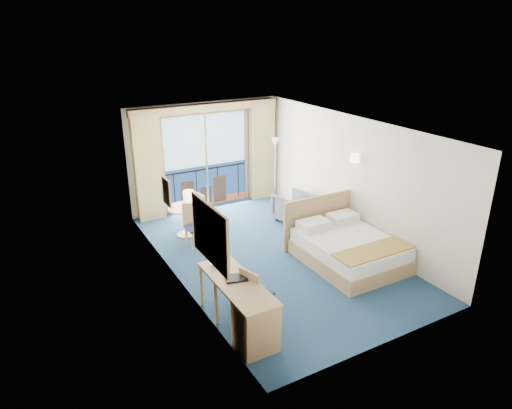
% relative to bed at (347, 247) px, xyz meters
% --- Properties ---
extents(floor, '(6.50, 6.50, 0.00)m').
position_rel_bed_xyz_m(floor, '(-1.18, 0.97, -0.31)').
color(floor, navy).
rests_on(floor, ground).
extents(room_walls, '(4.04, 6.54, 2.72)m').
position_rel_bed_xyz_m(room_walls, '(-1.18, 0.97, 1.47)').
color(room_walls, beige).
rests_on(room_walls, ground).
extents(balcony_door, '(2.36, 0.03, 2.52)m').
position_rel_bed_xyz_m(balcony_door, '(-1.19, 4.19, 0.84)').
color(balcony_door, navy).
rests_on(balcony_door, room_walls).
extents(curtain_left, '(0.65, 0.22, 2.55)m').
position_rel_bed_xyz_m(curtain_left, '(-2.73, 4.04, 0.97)').
color(curtain_left, tan).
rests_on(curtain_left, room_walls).
extents(curtain_right, '(0.65, 0.22, 2.55)m').
position_rel_bed_xyz_m(curtain_right, '(0.37, 4.04, 0.97)').
color(curtain_right, tan).
rests_on(curtain_right, room_walls).
extents(pelmet, '(3.80, 0.25, 0.18)m').
position_rel_bed_xyz_m(pelmet, '(-1.18, 4.07, 2.27)').
color(pelmet, tan).
rests_on(pelmet, room_walls).
extents(mirror, '(0.05, 1.25, 0.95)m').
position_rel_bed_xyz_m(mirror, '(-3.15, -0.53, 1.24)').
color(mirror, tan).
rests_on(mirror, room_walls).
extents(wall_print, '(0.04, 0.42, 0.52)m').
position_rel_bed_xyz_m(wall_print, '(-3.15, 1.42, 1.29)').
color(wall_print, tan).
rests_on(wall_print, room_walls).
extents(sconce_left, '(0.18, 0.18, 0.18)m').
position_rel_bed_xyz_m(sconce_left, '(-3.12, 0.37, 1.54)').
color(sconce_left, '#FFEDB2').
rests_on(sconce_left, room_walls).
extents(sconce_right, '(0.18, 0.18, 0.18)m').
position_rel_bed_xyz_m(sconce_right, '(0.76, 0.82, 1.54)').
color(sconce_right, '#FFEDB2').
rests_on(sconce_right, room_walls).
extents(bed, '(1.75, 2.08, 1.10)m').
position_rel_bed_xyz_m(bed, '(0.00, 0.00, 0.00)').
color(bed, tan).
rests_on(bed, ground).
extents(nightstand, '(0.39, 0.37, 0.51)m').
position_rel_bed_xyz_m(nightstand, '(0.60, 1.31, -0.05)').
color(nightstand, tan).
rests_on(nightstand, ground).
extents(phone, '(0.19, 0.15, 0.08)m').
position_rel_bed_xyz_m(phone, '(0.63, 1.31, 0.24)').
color(phone, silver).
rests_on(phone, nightstand).
extents(armchair, '(0.89, 0.90, 0.70)m').
position_rel_bed_xyz_m(armchair, '(0.20, 2.25, 0.04)').
color(armchair, '#4E545F').
rests_on(armchair, ground).
extents(floor_lamp, '(0.24, 0.24, 1.75)m').
position_rel_bed_xyz_m(floor_lamp, '(0.47, 3.52, 1.02)').
color(floor_lamp, silver).
rests_on(floor_lamp, ground).
extents(desk, '(0.59, 1.72, 0.80)m').
position_rel_bed_xyz_m(desk, '(-2.88, -1.30, 0.14)').
color(desk, tan).
rests_on(desk, ground).
extents(desk_chair, '(0.52, 0.51, 0.95)m').
position_rel_bed_xyz_m(desk_chair, '(-2.57, -0.82, 0.23)').
color(desk_chair, '#1F2849').
rests_on(desk_chair, ground).
extents(folder, '(0.38, 0.32, 0.03)m').
position_rel_bed_xyz_m(folder, '(-2.85, -0.75, 0.51)').
color(folder, black).
rests_on(folder, desk).
extents(desk_lamp, '(0.13, 0.13, 0.50)m').
position_rel_bed_xyz_m(desk_lamp, '(-2.97, -0.20, 0.87)').
color(desk_lamp, silver).
rests_on(desk_lamp, desk).
extents(round_table, '(0.76, 0.76, 0.68)m').
position_rel_bed_xyz_m(round_table, '(-2.35, 2.74, 0.21)').
color(round_table, tan).
rests_on(round_table, ground).
extents(table_chair_a, '(0.49, 0.48, 0.93)m').
position_rel_bed_xyz_m(table_chair_a, '(-1.89, 2.75, 0.22)').
color(table_chair_a, '#1F2849').
rests_on(table_chair_a, ground).
extents(table_chair_b, '(0.44, 0.45, 0.99)m').
position_rel_bed_xyz_m(table_chair_b, '(-2.38, 2.12, 0.25)').
color(table_chair_b, '#1F2849').
rests_on(table_chair_b, ground).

